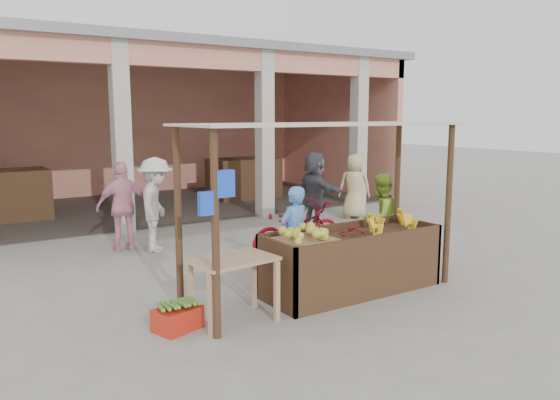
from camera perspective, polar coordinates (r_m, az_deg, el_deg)
ground at (r=7.67m, az=4.55°, el=-10.08°), size 60.00×60.00×0.00m
market_building at (r=15.34m, az=-16.14°, el=9.35°), size 14.40×6.40×4.20m
fruit_stall at (r=7.86m, az=7.50°, el=-6.62°), size 2.60×0.95×0.80m
stall_awning at (r=7.31m, az=4.36°, el=4.83°), size 4.09×1.35×2.39m
banana_heap at (r=8.19m, az=11.34°, el=-2.49°), size 1.09×0.60×0.20m
melon_tray at (r=7.26m, az=2.61°, el=-3.82°), size 0.79×0.68×0.21m
berry_heap at (r=7.77m, az=7.58°, el=-3.28°), size 0.40×0.33×0.13m
side_table at (r=6.63m, az=-4.88°, el=-7.21°), size 1.05×0.76×0.80m
papaya_pile at (r=6.57m, az=-4.91°, el=-5.18°), size 0.73×0.42×0.21m
red_crate at (r=6.64m, az=-10.65°, el=-12.09°), size 0.60×0.51×0.27m
plantain_bundle at (r=6.58m, az=-10.69°, el=-10.69°), size 0.39×0.27×0.08m
produce_sacks at (r=13.18m, az=-0.47°, el=-0.77°), size 0.72×0.45×0.55m
vendor_blue at (r=8.11m, az=1.47°, el=-3.31°), size 0.66×0.55×1.55m
vendor_green at (r=9.36m, az=10.45°, el=-1.65°), size 0.82×0.53×1.60m
motorcycle at (r=9.52m, az=1.81°, el=-3.08°), size 0.79×2.01×1.03m
shopper_a at (r=10.18m, az=-12.86°, el=-0.11°), size 1.10×1.34×1.87m
shopper_b at (r=10.40m, az=-16.06°, el=-0.34°), size 1.08×0.64×1.77m
shopper_c at (r=13.28m, az=7.79°, el=1.80°), size 0.99×0.95×1.73m
shopper_d at (r=12.00m, az=3.66°, el=1.25°), size 0.87×1.72×1.79m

